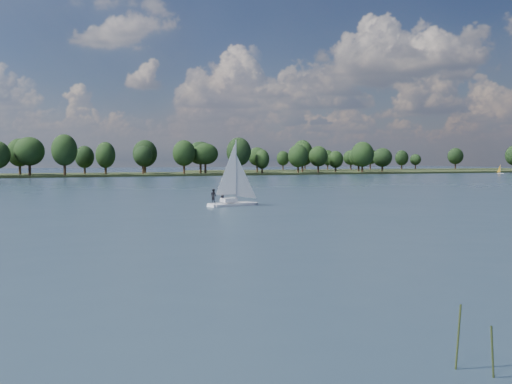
# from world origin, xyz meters

# --- Properties ---
(ground) EXTENTS (700.00, 700.00, 0.00)m
(ground) POSITION_xyz_m (0.00, 100.00, 0.00)
(ground) COLOR #233342
(ground) RESTS_ON ground
(far_shore) EXTENTS (660.00, 40.00, 1.50)m
(far_shore) POSITION_xyz_m (0.00, 212.00, 0.00)
(far_shore) COLOR black
(far_shore) RESTS_ON ground
(far_shore_back) EXTENTS (220.00, 30.00, 1.40)m
(far_shore_back) POSITION_xyz_m (160.00, 260.00, 0.00)
(far_shore_back) COLOR black
(far_shore_back) RESTS_ON ground
(sailboat) EXTENTS (7.27, 3.63, 9.21)m
(sailboat) POSITION_xyz_m (-3.00, 53.52, 2.57)
(sailboat) COLOR silver
(sailboat) RESTS_ON ground
(dinghy_orange) EXTENTS (2.77, 2.49, 4.30)m
(dinghy_orange) POSITION_xyz_m (171.54, 179.19, 1.02)
(dinghy_orange) COLOR white
(dinghy_orange) RESTS_ON ground
(treeline) EXTENTS (562.19, 74.32, 17.64)m
(treeline) POSITION_xyz_m (-16.03, 207.87, 8.02)
(treeline) COLOR black
(treeline) RESTS_ON ground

